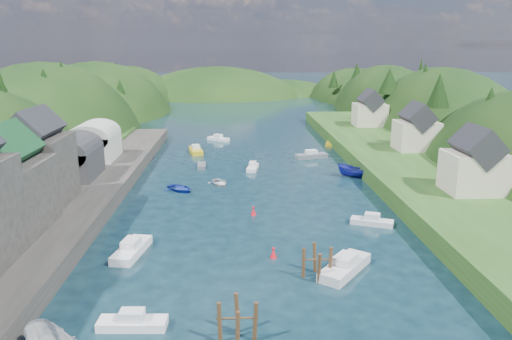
{
  "coord_description": "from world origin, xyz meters",
  "views": [
    {
      "loc": [
        -2.85,
        -36.92,
        20.3
      ],
      "look_at": [
        0.0,
        28.0,
        4.0
      ],
      "focal_mm": 35.0,
      "sensor_mm": 36.0,
      "label": 1
    }
  ],
  "objects_px": {
    "piling_cluster_near": "(237,326)",
    "channel_buoy_near": "(273,253)",
    "piling_cluster_far": "(317,265)",
    "channel_buoy_far": "(253,211)"
  },
  "relations": [
    {
      "from": "piling_cluster_far",
      "to": "channel_buoy_far",
      "type": "distance_m",
      "value": 17.9
    },
    {
      "from": "piling_cluster_near",
      "to": "channel_buoy_near",
      "type": "relative_size",
      "value": 3.33
    },
    {
      "from": "piling_cluster_far",
      "to": "channel_buoy_far",
      "type": "bearing_deg",
      "value": 106.35
    },
    {
      "from": "piling_cluster_near",
      "to": "piling_cluster_far",
      "type": "relative_size",
      "value": 1.08
    },
    {
      "from": "piling_cluster_near",
      "to": "channel_buoy_far",
      "type": "relative_size",
      "value": 3.33
    },
    {
      "from": "piling_cluster_near",
      "to": "piling_cluster_far",
      "type": "height_order",
      "value": "piling_cluster_near"
    },
    {
      "from": "channel_buoy_near",
      "to": "channel_buoy_far",
      "type": "xyz_separation_m",
      "value": [
        -1.46,
        12.83,
        0.0
      ]
    },
    {
      "from": "piling_cluster_near",
      "to": "channel_buoy_near",
      "type": "xyz_separation_m",
      "value": [
        3.63,
        14.15,
        -0.78
      ]
    },
    {
      "from": "piling_cluster_far",
      "to": "channel_buoy_near",
      "type": "distance_m",
      "value": 5.66
    },
    {
      "from": "piling_cluster_far",
      "to": "channel_buoy_near",
      "type": "xyz_separation_m",
      "value": [
        -3.57,
        4.34,
        -0.65
      ]
    }
  ]
}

